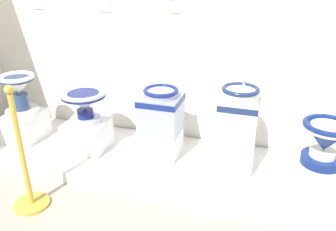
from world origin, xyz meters
The scene contains 15 objects.
display_platform centered at (2.03, 2.62, 0.05)m, with size 3.43×0.96×0.10m, color white.
plinth_block_tall_cobalt centered at (0.65, 2.59, 0.24)m, with size 0.32×0.39×0.28m, color white.
antique_toilet_tall_cobalt centered at (0.65, 2.59, 0.63)m, with size 0.33×0.33×0.39m.
plinth_block_broad_patterned centered at (1.35, 2.60, 0.24)m, with size 0.37×0.35×0.27m, color white.
antique_toilet_broad_patterned centered at (1.35, 2.60, 0.58)m, with size 0.41×0.41×0.31m.
plinth_block_central_ornate centered at (2.05, 2.71, 0.22)m, with size 0.33×0.34×0.23m, color white.
antique_toilet_central_ornate centered at (2.05, 2.71, 0.55)m, with size 0.35×0.35×0.41m.
plinth_block_squat_floral centered at (2.72, 2.69, 0.22)m, with size 0.32×0.34×0.24m, color white.
antique_toilet_squat_floral centered at (2.72, 2.69, 0.60)m, with size 0.32×0.32×0.48m.
plinth_block_slender_white centered at (3.38, 2.56, 0.21)m, with size 0.40×0.29×0.22m, color white.
antique_toilet_slender_white centered at (3.38, 2.56, 0.53)m, with size 0.36×0.36×0.35m.
info_placard_first centered at (0.61, 3.11, 1.38)m, with size 0.14×0.01×0.13m.
info_placard_second centered at (1.36, 3.11, 1.38)m, with size 0.14×0.01×0.14m.
info_placard_third centered at (2.06, 3.11, 1.39)m, with size 0.09×0.01×0.14m.
stanchion_post_near_left centered at (1.28, 1.82, 0.28)m, with size 0.27×0.27×0.98m.
Camera 1 is at (2.91, 0.12, 1.70)m, focal length 35.91 mm.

